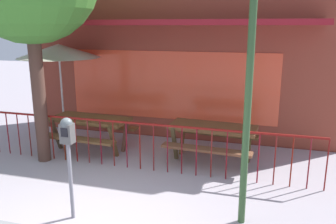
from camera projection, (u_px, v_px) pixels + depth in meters
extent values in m
cube|color=#571712|center=(172.00, 134.00, 9.18)|extent=(8.14, 0.54, 0.01)
cube|color=brown|center=(172.00, 45.00, 8.61)|extent=(8.14, 0.50, 4.67)
cube|color=#E54C2D|center=(169.00, 86.00, 8.61)|extent=(5.29, 0.02, 1.70)
cube|color=maroon|center=(164.00, 22.00, 7.80)|extent=(6.92, 0.96, 0.12)
cube|color=maroon|center=(139.00, 123.00, 6.73)|extent=(6.83, 0.04, 0.04)
cylinder|color=maroon|center=(8.00, 133.00, 7.69)|extent=(0.02, 0.02, 0.95)
cylinder|color=maroon|center=(19.00, 134.00, 7.61)|extent=(0.02, 0.02, 0.95)
cylinder|color=maroon|center=(30.00, 135.00, 7.54)|extent=(0.02, 0.02, 0.95)
cylinder|color=maroon|center=(41.00, 137.00, 7.46)|extent=(0.02, 0.02, 0.95)
cylinder|color=maroon|center=(52.00, 138.00, 7.38)|extent=(0.02, 0.02, 0.95)
cylinder|color=maroon|center=(64.00, 139.00, 7.31)|extent=(0.02, 0.02, 0.95)
cylinder|color=maroon|center=(76.00, 140.00, 7.23)|extent=(0.02, 0.02, 0.95)
cylinder|color=maroon|center=(88.00, 141.00, 7.15)|extent=(0.02, 0.02, 0.95)
cylinder|color=maroon|center=(101.00, 143.00, 7.08)|extent=(0.02, 0.02, 0.95)
cylinder|color=maroon|center=(114.00, 144.00, 7.00)|extent=(0.02, 0.02, 0.95)
cylinder|color=maroon|center=(127.00, 145.00, 6.92)|extent=(0.02, 0.02, 0.95)
cylinder|color=maroon|center=(140.00, 147.00, 6.85)|extent=(0.02, 0.02, 0.95)
cylinder|color=maroon|center=(154.00, 148.00, 6.77)|extent=(0.02, 0.02, 0.95)
cylinder|color=maroon|center=(168.00, 149.00, 6.69)|extent=(0.02, 0.02, 0.95)
cylinder|color=maroon|center=(182.00, 151.00, 6.62)|extent=(0.02, 0.02, 0.95)
cylinder|color=maroon|center=(196.00, 152.00, 6.54)|extent=(0.02, 0.02, 0.95)
cylinder|color=maroon|center=(211.00, 154.00, 6.46)|extent=(0.02, 0.02, 0.95)
cylinder|color=maroon|center=(227.00, 155.00, 6.39)|extent=(0.02, 0.02, 0.95)
cylinder|color=maroon|center=(242.00, 157.00, 6.31)|extent=(0.02, 0.02, 0.95)
cylinder|color=maroon|center=(258.00, 158.00, 6.23)|extent=(0.02, 0.02, 0.95)
cylinder|color=maroon|center=(275.00, 160.00, 6.16)|extent=(0.02, 0.02, 0.95)
cylinder|color=maroon|center=(292.00, 162.00, 6.08)|extent=(0.02, 0.02, 0.95)
cylinder|color=maroon|center=(309.00, 163.00, 6.00)|extent=(0.02, 0.02, 0.95)
cylinder|color=maroon|center=(327.00, 165.00, 5.93)|extent=(0.02, 0.02, 0.95)
cube|color=brown|center=(90.00, 119.00, 7.85)|extent=(1.85, 0.88, 0.07)
cube|color=brown|center=(77.00, 139.00, 7.42)|extent=(1.81, 0.38, 0.05)
cube|color=brown|center=(103.00, 125.00, 8.42)|extent=(1.81, 0.38, 0.05)
cube|color=brown|center=(56.00, 135.00, 7.93)|extent=(0.09, 0.35, 0.78)
cube|color=brown|center=(71.00, 128.00, 8.44)|extent=(0.09, 0.35, 0.78)
cube|color=brown|center=(113.00, 142.00, 7.44)|extent=(0.09, 0.35, 0.78)
cube|color=brown|center=(125.00, 135.00, 7.95)|extent=(0.09, 0.35, 0.78)
cube|color=brown|center=(213.00, 127.00, 7.21)|extent=(1.85, 0.87, 0.07)
cube|color=brown|center=(206.00, 150.00, 6.78)|extent=(1.81, 0.37, 0.05)
cube|color=brown|center=(218.00, 134.00, 7.79)|extent=(1.81, 0.37, 0.05)
cube|color=#4F4127|center=(175.00, 144.00, 7.29)|extent=(0.09, 0.35, 0.78)
cube|color=brown|center=(183.00, 137.00, 7.80)|extent=(0.09, 0.35, 0.78)
cube|color=#54331B|center=(246.00, 153.00, 6.80)|extent=(0.09, 0.35, 0.78)
cube|color=#4E431E|center=(249.00, 144.00, 7.31)|extent=(0.09, 0.35, 0.78)
cylinder|color=black|center=(65.00, 138.00, 8.80)|extent=(0.36, 0.36, 0.05)
cylinder|color=#B2B1AB|center=(62.00, 94.00, 8.52)|extent=(0.04, 0.04, 2.33)
cone|color=beige|center=(59.00, 51.00, 8.27)|extent=(1.96, 1.96, 0.32)
cylinder|color=slate|center=(71.00, 181.00, 5.06)|extent=(0.06, 0.06, 1.18)
cube|color=#4B4B4A|center=(67.00, 133.00, 4.88)|extent=(0.18, 0.14, 0.29)
sphere|color=#4B5457|center=(66.00, 124.00, 4.84)|extent=(0.17, 0.17, 0.17)
cube|color=black|center=(64.00, 133.00, 4.80)|extent=(0.11, 0.01, 0.13)
cylinder|color=#4B3128|center=(39.00, 90.00, 7.06)|extent=(0.27, 0.27, 3.05)
cylinder|color=#31522B|center=(247.00, 115.00, 4.69)|extent=(0.10, 0.10, 3.24)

